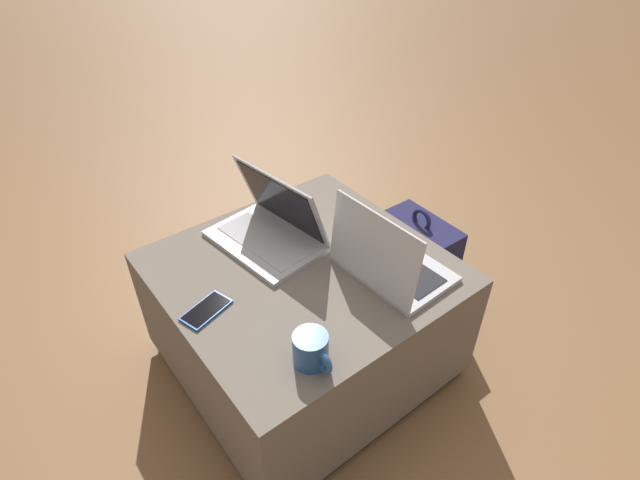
{
  "coord_description": "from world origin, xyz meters",
  "views": [
    {
      "loc": [
        0.96,
        -0.68,
        1.46
      ],
      "look_at": [
        0.01,
        0.06,
        0.53
      ],
      "focal_mm": 28.0,
      "sensor_mm": 36.0,
      "label": 1
    }
  ],
  "objects_px": {
    "laptop_far": "(388,262)",
    "coffee_mug": "(312,350)",
    "laptop_near": "(270,227)",
    "cell_phone": "(206,310)",
    "backpack": "(417,264)"
  },
  "relations": [
    {
      "from": "laptop_far",
      "to": "coffee_mug",
      "type": "bearing_deg",
      "value": 105.85
    },
    {
      "from": "laptop_near",
      "to": "cell_phone",
      "type": "distance_m",
      "value": 0.37
    },
    {
      "from": "backpack",
      "to": "laptop_far",
      "type": "bearing_deg",
      "value": 117.0
    },
    {
      "from": "backpack",
      "to": "coffee_mug",
      "type": "relative_size",
      "value": 3.53
    },
    {
      "from": "laptop_near",
      "to": "laptop_far",
      "type": "bearing_deg",
      "value": 18.96
    },
    {
      "from": "laptop_near",
      "to": "coffee_mug",
      "type": "relative_size",
      "value": 3.11
    },
    {
      "from": "laptop_near",
      "to": "backpack",
      "type": "relative_size",
      "value": 0.88
    },
    {
      "from": "cell_phone",
      "to": "backpack",
      "type": "relative_size",
      "value": 0.35
    },
    {
      "from": "coffee_mug",
      "to": "backpack",
      "type": "bearing_deg",
      "value": 111.92
    },
    {
      "from": "laptop_far",
      "to": "cell_phone",
      "type": "bearing_deg",
      "value": 66.35
    },
    {
      "from": "cell_phone",
      "to": "backpack",
      "type": "xyz_separation_m",
      "value": [
        0.02,
        0.87,
        -0.27
      ]
    },
    {
      "from": "cell_phone",
      "to": "coffee_mug",
      "type": "distance_m",
      "value": 0.35
    },
    {
      "from": "backpack",
      "to": "cell_phone",
      "type": "bearing_deg",
      "value": 89.75
    },
    {
      "from": "cell_phone",
      "to": "laptop_far",
      "type": "bearing_deg",
      "value": -128.25
    },
    {
      "from": "backpack",
      "to": "coffee_mug",
      "type": "bearing_deg",
      "value": 113.12
    }
  ]
}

